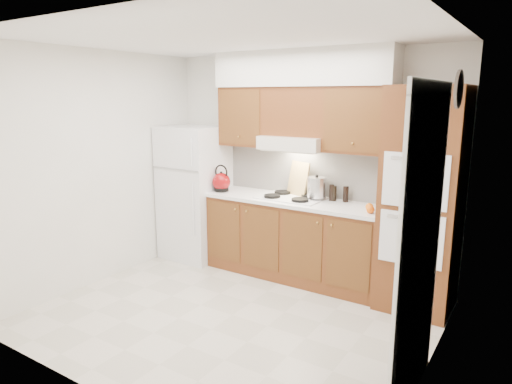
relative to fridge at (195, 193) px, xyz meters
The scene contains 26 objects.
floor 2.00m from the fridge, 39.06° to the right, with size 3.60×3.60×0.00m, color beige.
ceiling 2.51m from the fridge, 39.06° to the right, with size 3.60×3.60×0.00m, color white.
wall_back 1.52m from the fridge, 14.37° to the left, with size 3.60×0.02×2.60m, color white.
wall_left 1.28m from the fridge, 109.11° to the right, with size 0.02×3.00×2.60m, color white.
wall_right 3.43m from the fridge, 19.58° to the right, with size 0.02×3.00×2.60m, color white.
fridge is the anchor object (origin of this frame).
base_cabinets 1.49m from the fridge, ahead, with size 2.11×0.60×0.90m, color brown.
countertop 1.43m from the fridge, ahead, with size 2.13×0.62×0.04m, color white.
backsplash 1.51m from the fridge, 13.56° to the left, with size 2.11×0.03×0.56m, color white.
oven_cabinet 2.86m from the fridge, ahead, with size 0.70×0.65×2.20m, color brown.
upper_cab_left 1.22m from the fridge, 15.78° to the left, with size 0.63×0.33×0.70m, color brown.
upper_cab_right 2.35m from the fridge, ahead, with size 0.73×0.33×0.70m, color brown.
range_hood 1.56m from the fridge, ahead, with size 0.75×0.45×0.15m, color silver.
upper_cab_over_hood 1.75m from the fridge, ahead, with size 0.75×0.33×0.55m, color brown.
soffit 2.11m from the fridge, ahead, with size 2.13×0.36×0.40m, color silver.
cooktop 1.38m from the fridge, ahead, with size 0.74×0.50×0.01m, color white.
doorway 3.53m from the fridge, 25.02° to the right, with size 0.02×0.90×2.10m, color black.
wall_clock 3.49m from the fridge, 10.48° to the right, with size 0.30×0.30×0.02m, color #3F3833.
kettle 0.52m from the fridge, ahead, with size 0.22×0.22×0.22m, color maroon.
cutting_board 1.43m from the fridge, ahead, with size 0.31×0.02×0.41m, color tan.
stock_pot 1.68m from the fridge, ahead, with size 0.21×0.21×0.22m, color silver.
condiment_a 1.84m from the fridge, ahead, with size 0.05×0.05×0.19m, color black.
condiment_b 1.87m from the fridge, ahead, with size 0.05×0.05×0.17m, color black.
condiment_c 2.00m from the fridge, ahead, with size 0.06×0.06×0.18m, color black.
orange_near 2.39m from the fridge, ahead, with size 0.08×0.08×0.08m, color orange.
orange_far 2.34m from the fridge, ahead, with size 0.08×0.08×0.08m, color orange.
Camera 1 is at (2.42, -3.33, 2.10)m, focal length 32.00 mm.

